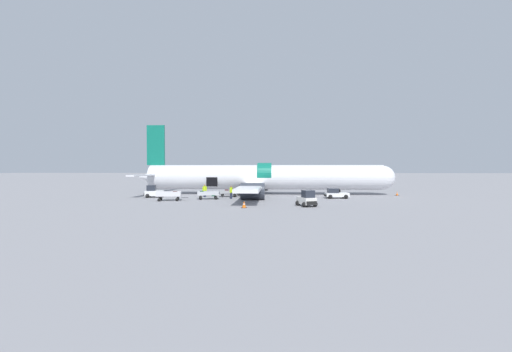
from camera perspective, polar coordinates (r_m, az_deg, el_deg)
ground_plane at (r=46.05m, az=-1.21°, el=-3.67°), size 500.00×500.00×0.00m
airplane at (r=49.06m, az=0.99°, el=-0.30°), size 40.14×33.35×10.94m
baggage_tug_lead at (r=43.91m, az=14.30°, el=-3.17°), size 3.22×2.11×1.35m
baggage_tug_mid at (r=46.31m, az=-18.11°, el=-2.81°), size 2.83×2.45×1.70m
baggage_tug_rear at (r=33.93m, az=9.23°, el=-4.26°), size 2.29×2.64×1.75m
baggage_cart_loading at (r=45.07m, az=-4.88°, el=-3.18°), size 3.48×2.10×1.03m
baggage_cart_queued at (r=41.75m, az=-8.61°, el=-3.44°), size 3.81×2.21×1.08m
baggage_cart_empty at (r=40.87m, az=-15.51°, el=-3.48°), size 4.01×2.30×1.15m
ground_crew_loader_a at (r=43.64m, az=-2.64°, el=-2.67°), size 0.63×0.43×1.84m
ground_crew_loader_b at (r=45.77m, az=-2.00°, el=-2.55°), size 0.53×0.58×1.73m
ground_crew_driver at (r=45.07m, az=-9.31°, el=-2.58°), size 0.63×0.46×1.81m
ground_crew_supervisor at (r=42.08m, az=-4.55°, el=-2.89°), size 0.51×0.60×1.74m
suitcase_on_tarmac_upright at (r=46.24m, az=-7.76°, el=-3.24°), size 0.51×0.38×0.78m
safety_cone_nose at (r=51.33m, az=24.27°, el=-2.94°), size 0.51×0.51×0.63m
safety_cone_engine_left at (r=32.29m, az=-2.18°, el=-5.22°), size 0.57×0.57×0.70m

